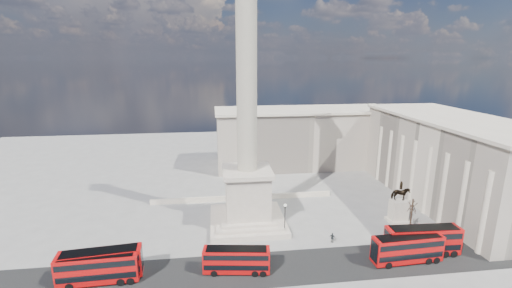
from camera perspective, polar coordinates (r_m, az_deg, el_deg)
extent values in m
plane|color=gray|center=(62.88, -0.95, -15.06)|extent=(180.00, 180.00, 0.00)
cube|color=black|center=(55.18, 5.74, -19.71)|extent=(120.00, 9.00, 0.01)
cube|color=beige|center=(67.04, -1.42, -12.62)|extent=(14.00, 14.00, 1.00)
cube|color=beige|center=(66.71, -1.43, -12.05)|extent=(12.00, 12.00, 0.50)
cube|color=beige|center=(66.49, -1.43, -11.66)|extent=(10.00, 10.00, 0.50)
cube|color=beige|center=(64.75, -1.45, -8.27)|extent=(8.00, 8.00, 8.00)
cube|color=beige|center=(63.21, -1.48, -4.58)|extent=(9.00, 9.00, 0.80)
cylinder|color=#ACA38E|center=(59.95, -1.59, 11.38)|extent=(3.60, 3.60, 34.00)
cube|color=beige|center=(76.96, -2.25, -8.92)|extent=(40.00, 0.60, 1.10)
cube|color=beige|center=(84.99, 29.97, -2.59)|extent=(18.00, 45.00, 18.00)
cube|color=beige|center=(83.11, 30.75, 3.58)|extent=(19.00, 46.00, 0.60)
cube|color=beige|center=(100.64, 7.93, 0.97)|extent=(50.00, 16.00, 16.00)
cube|color=beige|center=(99.10, 8.09, 5.64)|extent=(51.00, 17.00, 0.60)
cube|color=#B50909|center=(55.67, -24.47, -17.76)|extent=(11.40, 3.63, 4.12)
cube|color=black|center=(56.05, -24.38, -18.40)|extent=(10.96, 3.64, 0.92)
cube|color=black|center=(55.12, -24.59, -16.78)|extent=(10.96, 3.64, 0.92)
cube|color=black|center=(54.64, -24.70, -15.88)|extent=(10.26, 3.27, 0.06)
cylinder|color=black|center=(57.53, -28.08, -19.26)|extent=(1.38, 2.76, 1.12)
cylinder|color=black|center=(56.05, -20.94, -19.39)|extent=(1.38, 2.76, 1.12)
cylinder|color=black|center=(55.86, -19.50, -19.39)|extent=(1.38, 2.76, 1.12)
cube|color=#B50909|center=(52.75, -3.27, -18.69)|extent=(9.90, 3.49, 3.57)
cube|color=black|center=(53.10, -3.25, -19.27)|extent=(9.52, 3.50, 0.79)
cube|color=black|center=(52.24, -3.28, -17.82)|extent=(9.52, 3.50, 0.79)
cube|color=black|center=(51.79, -3.29, -17.01)|extent=(8.91, 3.15, 0.05)
cylinder|color=black|center=(53.93, -6.85, -20.01)|extent=(1.27, 2.43, 0.97)
cylinder|color=black|center=(53.54, -0.15, -20.19)|extent=(1.27, 2.43, 0.97)
cylinder|color=black|center=(53.53, 1.18, -20.19)|extent=(1.27, 2.43, 0.97)
cube|color=#B50909|center=(62.47, 25.99, -14.19)|extent=(11.83, 3.18, 4.32)
cube|color=black|center=(62.82, 25.92, -14.81)|extent=(11.36, 3.22, 0.96)
cube|color=black|center=(61.96, 26.11, -13.25)|extent=(11.36, 3.22, 0.96)
cube|color=black|center=(61.51, 26.22, -12.38)|extent=(10.65, 2.86, 0.06)
cylinder|color=black|center=(61.60, 22.56, -16.28)|extent=(1.30, 2.83, 1.17)
cylinder|color=black|center=(65.00, 28.39, -15.28)|extent=(1.30, 2.83, 1.17)
cylinder|color=black|center=(65.74, 29.46, -15.08)|extent=(1.30, 2.83, 1.17)
cube|color=#B50909|center=(59.46, 23.89, -15.62)|extent=(11.00, 2.96, 4.01)
cube|color=black|center=(59.81, 23.81, -16.22)|extent=(10.56, 3.00, 0.89)
cube|color=black|center=(58.97, 23.99, -14.72)|extent=(10.56, 3.00, 0.89)
cube|color=black|center=(58.52, 24.09, -13.88)|extent=(9.90, 2.67, 0.06)
cylinder|color=black|center=(58.60, 20.62, -17.80)|extent=(1.20, 2.64, 1.09)
cylinder|color=black|center=(61.96, 26.17, -16.54)|extent=(1.20, 2.64, 1.09)
cylinder|color=black|center=(62.68, 27.18, -16.30)|extent=(1.20, 2.64, 1.09)
cube|color=#B50909|center=(55.12, -24.79, -18.22)|extent=(10.97, 2.82, 4.01)
cube|color=black|center=(55.49, -24.71, -18.85)|extent=(10.53, 2.87, 0.89)
cube|color=black|center=(54.58, -24.91, -17.26)|extent=(10.53, 2.87, 0.89)
cube|color=black|center=(54.10, -25.02, -16.38)|extent=(9.87, 2.54, 0.06)
cylinder|color=black|center=(57.14, -28.27, -19.55)|extent=(1.17, 2.63, 1.09)
cylinder|color=black|center=(55.32, -21.36, -19.94)|extent=(1.17, 2.63, 1.09)
cylinder|color=black|center=(55.05, -19.95, -19.99)|extent=(1.17, 2.63, 1.09)
cylinder|color=black|center=(63.39, 4.78, -14.62)|extent=(0.40, 0.40, 0.45)
cylinder|color=black|center=(62.24, 4.82, -12.62)|extent=(0.14, 0.14, 5.43)
cylinder|color=black|center=(61.10, 4.88, -10.42)|extent=(0.27, 0.27, 0.27)
sphere|color=silver|center=(60.97, 4.88, -10.15)|extent=(0.51, 0.51, 0.51)
cube|color=beige|center=(73.03, 22.51, -11.64)|extent=(3.93, 2.95, 0.49)
cube|color=beige|center=(72.25, 22.65, -10.27)|extent=(3.15, 2.16, 4.33)
imported|color=black|center=(70.95, 22.92, -7.69)|extent=(3.39, 2.14, 2.66)
cylinder|color=black|center=(70.39, 23.04, -6.46)|extent=(0.49, 0.49, 1.18)
sphere|color=black|center=(70.15, 23.10, -5.88)|extent=(0.35, 0.35, 0.35)
cylinder|color=#332319|center=(67.71, 24.44, -10.99)|extent=(0.27, 0.27, 6.75)
cylinder|color=#332319|center=(82.99, 26.15, -6.62)|extent=(0.31, 0.31, 6.67)
cylinder|color=#332319|center=(84.91, 24.68, -5.93)|extent=(0.29, 0.29, 6.86)
imported|color=black|center=(64.42, 23.33, -14.61)|extent=(0.82, 0.74, 1.88)
imported|color=black|center=(71.78, 28.37, -12.29)|extent=(0.80, 0.64, 1.57)
imported|color=black|center=(61.87, 12.61, -15.00)|extent=(1.10, 0.99, 1.80)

